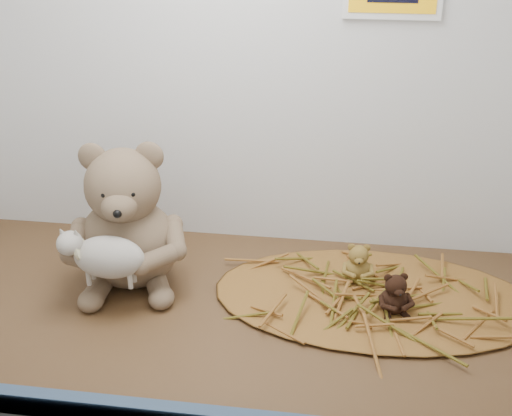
% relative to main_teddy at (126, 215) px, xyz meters
% --- Properties ---
extents(alcove_shell, '(1.20, 0.60, 0.90)m').
position_rel_main_teddy_xyz_m(alcove_shell, '(0.17, 0.01, 0.31)').
color(alcove_shell, '#3F2615').
rests_on(alcove_shell, ground).
extents(front_rail, '(1.19, 0.02, 0.04)m').
position_rel_main_teddy_xyz_m(front_rail, '(0.17, -0.37, -0.13)').
color(front_rail, '#3A5370').
rests_on(front_rail, shelf_floor).
extents(straw_bed, '(0.61, 0.35, 0.01)m').
position_rel_main_teddy_xyz_m(straw_bed, '(0.48, -0.00, -0.14)').
color(straw_bed, brown).
rests_on(straw_bed, shelf_floor).
extents(main_teddy, '(0.28, 0.29, 0.29)m').
position_rel_main_teddy_xyz_m(main_teddy, '(0.00, 0.00, 0.00)').
color(main_teddy, brown).
rests_on(main_teddy, shelf_floor).
extents(toy_lamb, '(0.17, 0.10, 0.11)m').
position_rel_main_teddy_xyz_m(toy_lamb, '(0.00, -0.10, -0.03)').
color(toy_lamb, '#B5B0A3').
rests_on(toy_lamb, main_teddy).
extents(mini_teddy_tan, '(0.07, 0.07, 0.08)m').
position_rel_main_teddy_xyz_m(mini_teddy_tan, '(0.44, 0.05, -0.09)').
color(mini_teddy_tan, brown).
rests_on(mini_teddy_tan, straw_bed).
extents(mini_teddy_brown, '(0.08, 0.08, 0.08)m').
position_rel_main_teddy_xyz_m(mini_teddy_brown, '(0.51, -0.05, -0.09)').
color(mini_teddy_brown, black).
rests_on(mini_teddy_brown, straw_bed).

